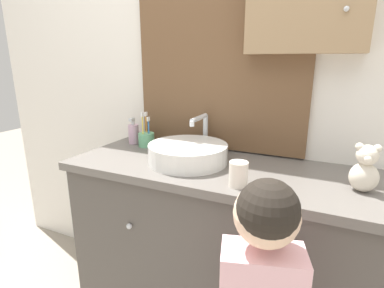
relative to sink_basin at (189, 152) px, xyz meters
The scene contains 7 objects.
wall_back 0.51m from the sink_basin, 62.76° to the left, with size 3.20×0.18×2.50m.
vanity_counter 0.48m from the sink_basin, ahead, with size 1.31×0.51×0.83m.
sink_basin is the anchor object (origin of this frame).
toothbrush_holder 0.34m from the sink_basin, 156.07° to the left, with size 0.08×0.08×0.18m.
soap_dispenser 0.44m from the sink_basin, 158.68° to the left, with size 0.06×0.06×0.14m.
teddy_bear 0.68m from the sink_basin, ahead, with size 0.09×0.08×0.17m.
drinking_cup 0.32m from the sink_basin, 30.54° to the right, with size 0.07×0.07×0.09m, color silver.
Camera 1 is at (0.41, -0.79, 1.26)m, focal length 28.00 mm.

